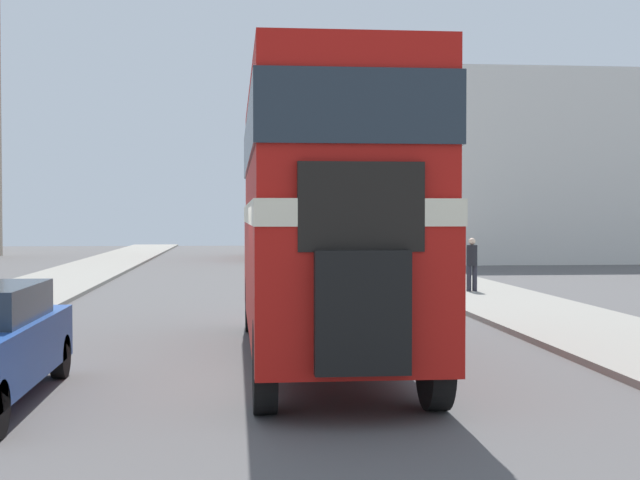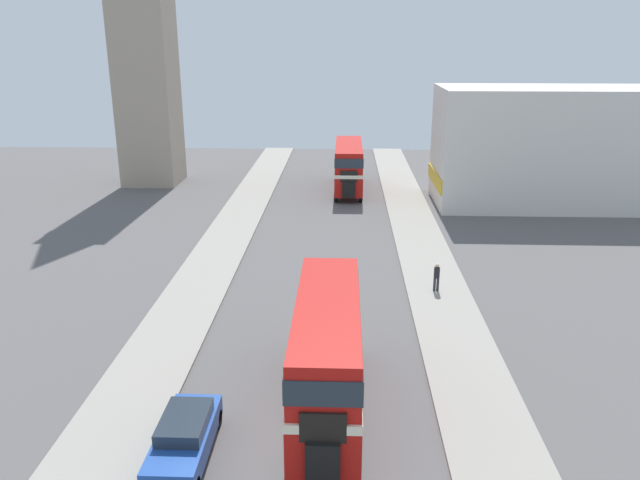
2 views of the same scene
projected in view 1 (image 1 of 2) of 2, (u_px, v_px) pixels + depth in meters
The scene contains 5 objects.
ground_plane at pixel (271, 389), 12.23m from camera, with size 120.00×120.00×0.00m, color #565454.
double_decker_bus at pixel (320, 200), 14.58m from camera, with size 2.39×9.81×4.45m.
bus_distant at pixel (276, 213), 50.07m from camera, with size 2.43×10.33×4.29m.
pedestrian_walking at pixel (472, 261), 26.73m from camera, with size 0.32×0.32×1.60m.
shop_building_block at pixel (608, 170), 47.61m from camera, with size 20.59×8.24×9.67m.
Camera 1 is at (-0.50, -12.18, 2.37)m, focal length 50.00 mm.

